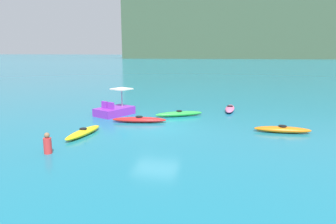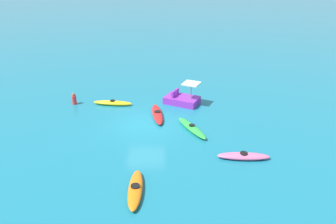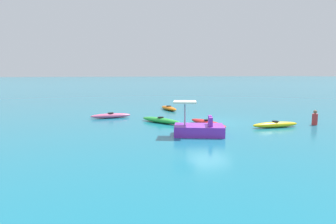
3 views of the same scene
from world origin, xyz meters
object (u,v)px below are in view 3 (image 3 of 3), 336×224
at_px(kayak_red, 208,123).
at_px(kayak_yellow, 275,125).
at_px(kayak_green, 161,120).
at_px(pedal_boat_purple, 199,128).
at_px(person_near_shore, 315,118).
at_px(kayak_pink, 111,116).
at_px(kayak_orange, 169,108).

xyz_separation_m(kayak_red, kayak_yellow, (-1.88, -3.28, -0.00)).
xyz_separation_m(kayak_green, pedal_boat_purple, (-4.19, -0.43, 0.17)).
bearing_deg(person_near_shore, pedal_boat_purple, 91.14).
height_order(kayak_pink, pedal_boat_purple, pedal_boat_purple).
bearing_deg(kayak_green, kayak_pink, 38.00).
bearing_deg(kayak_orange, kayak_pink, 116.59).
xyz_separation_m(pedal_boat_purple, person_near_shore, (0.16, -7.82, 0.05)).
height_order(kayak_pink, person_near_shore, person_near_shore).
bearing_deg(person_near_shore, kayak_yellow, 86.84).
bearing_deg(kayak_yellow, person_near_shore, -93.16).
distance_m(kayak_pink, pedal_boat_purple, 7.90).
distance_m(kayak_red, person_near_shore, 6.42).
distance_m(kayak_red, kayak_green, 2.95).
relative_size(kayak_green, kayak_yellow, 1.05).
xyz_separation_m(kayak_orange, kayak_red, (-7.84, 0.72, -0.00)).
xyz_separation_m(kayak_pink, pedal_boat_purple, (-7.35, -2.90, 0.17)).
distance_m(kayak_orange, kayak_red, 7.87).
relative_size(kayak_pink, pedal_boat_purple, 0.97).
relative_size(kayak_red, pedal_boat_purple, 1.15).
xyz_separation_m(kayak_orange, kayak_pink, (-2.68, 5.36, 0.00)).
relative_size(pedal_boat_purple, person_near_shore, 3.20).
bearing_deg(kayak_pink, person_near_shore, -123.87).
height_order(kayak_pink, kayak_green, same).
bearing_deg(pedal_boat_purple, kayak_orange, -13.77).
height_order(kayak_green, person_near_shore, person_near_shore).
distance_m(kayak_orange, person_near_shore, 11.24).
relative_size(kayak_red, person_near_shore, 3.66).
relative_size(kayak_yellow, person_near_shore, 3.27).
xyz_separation_m(kayak_red, kayak_pink, (5.16, 4.64, 0.00)).
height_order(kayak_orange, kayak_pink, same).
bearing_deg(kayak_green, kayak_red, -132.61).
relative_size(kayak_pink, person_near_shore, 3.11).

